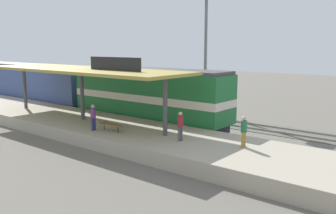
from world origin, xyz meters
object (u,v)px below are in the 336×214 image
object	(u,v)px
person_walking	(93,116)
locomotive	(148,96)
person_waiting	(244,130)
person_boarding	(180,125)
platform_bench	(111,125)
passenger_carriage_single	(27,83)
light_mast	(206,24)

from	to	relation	value
person_walking	locomotive	bearing A→B (deg)	9.75
person_waiting	person_boarding	distance (m)	3.64
locomotive	person_waiting	bearing A→B (deg)	-110.65
platform_bench	passenger_carriage_single	size ratio (longest dim) A/B	0.08
platform_bench	passenger_carriage_single	bearing A→B (deg)	73.48
locomotive	passenger_carriage_single	world-z (taller)	locomotive
person_walking	person_boarding	distance (m)	6.15
passenger_carriage_single	person_boarding	xyz separation A→B (m)	(-5.07, -25.10, -0.46)
passenger_carriage_single	person_waiting	world-z (taller)	passenger_carriage_single
passenger_carriage_single	person_waiting	bearing A→B (deg)	-97.94
locomotive	person_waiting	xyz separation A→B (m)	(-3.98, -10.57, -0.56)
platform_bench	person_waiting	bearing A→B (deg)	-76.43
person_boarding	passenger_carriage_single	bearing A→B (deg)	78.58
passenger_carriage_single	platform_bench	bearing A→B (deg)	-106.52
light_mast	locomotive	bearing A→B (deg)	177.53
platform_bench	light_mast	bearing A→B (deg)	7.80
locomotive	person_boarding	distance (m)	8.74
locomotive	platform_bench	bearing A→B (deg)	-159.64
platform_bench	passenger_carriage_single	distance (m)	21.12
platform_bench	person_boarding	xyz separation A→B (m)	(0.93, -4.87, 0.51)
platform_bench	locomotive	size ratio (longest dim) A/B	0.12
locomotive	person_walking	xyz separation A→B (m)	(-6.52, -1.12, -0.56)
passenger_carriage_single	light_mast	world-z (taller)	light_mast
platform_bench	passenger_carriage_single	xyz separation A→B (m)	(6.00, 20.23, 0.97)
person_waiting	platform_bench	bearing A→B (deg)	103.57
light_mast	person_waiting	bearing A→B (deg)	-139.02
person_walking	person_boarding	xyz separation A→B (m)	(1.45, -5.97, 0.00)
platform_bench	person_boarding	distance (m)	4.98
light_mast	person_waiting	world-z (taller)	light_mast
platform_bench	light_mast	distance (m)	15.61
light_mast	person_boarding	xyz separation A→B (m)	(-12.87, -6.76, -6.54)
locomotive	light_mast	bearing A→B (deg)	-2.47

